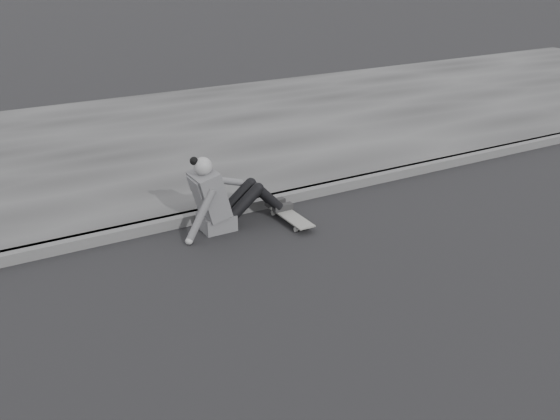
# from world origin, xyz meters

# --- Properties ---
(ground) EXTENTS (80.00, 80.00, 0.00)m
(ground) POSITION_xyz_m (0.00, 0.00, 0.00)
(ground) COLOR black
(ground) RESTS_ON ground
(curb) EXTENTS (24.00, 0.16, 0.12)m
(curb) POSITION_xyz_m (0.00, 2.58, 0.06)
(curb) COLOR #505050
(curb) RESTS_ON ground
(sidewalk) EXTENTS (24.00, 6.00, 0.12)m
(sidewalk) POSITION_xyz_m (0.00, 5.60, 0.06)
(sidewalk) COLOR #393939
(sidewalk) RESTS_ON ground
(skateboard) EXTENTS (0.20, 0.78, 0.09)m
(skateboard) POSITION_xyz_m (-0.77, 2.04, 0.07)
(skateboard) COLOR gray
(skateboard) RESTS_ON ground
(seated_woman) EXTENTS (1.38, 0.46, 0.88)m
(seated_woman) POSITION_xyz_m (-1.50, 2.28, 0.36)
(seated_woman) COLOR #535356
(seated_woman) RESTS_ON ground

